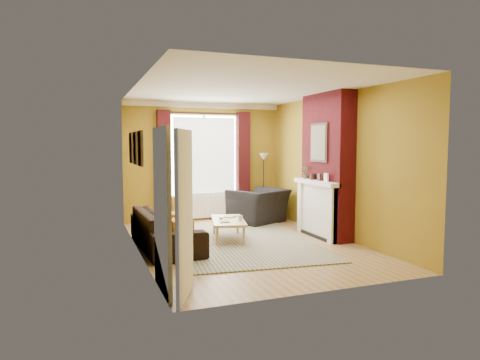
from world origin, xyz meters
The scene contains 12 objects.
ground centered at (0.00, 0.00, 0.00)m, with size 5.50×5.50×0.00m, color olive.
room_walls centered at (0.64, 0.27, 1.39)m, with size 3.82×5.54×2.83m.
striped_rug centered at (-0.06, 0.13, 0.01)m, with size 2.99×3.89×0.02m.
sofa centered at (-1.42, 0.20, 0.33)m, with size 2.25×0.88×0.66m, color black.
armchair centered at (1.05, 1.83, 0.39)m, with size 1.20×1.05×0.78m, color black.
coffee_table centered at (-0.20, 0.37, 0.35)m, with size 0.86×1.29×0.39m.
wicker_stool centered at (0.76, 2.18, 0.25)m, with size 0.52×0.52×0.50m.
floor_lamp centered at (1.42, 2.40, 1.26)m, with size 0.26×0.26×1.60m.
book_a centered at (-0.42, 0.19, 0.41)m, with size 0.18×0.24×0.02m, color #999999.
book_b centered at (-0.15, 0.68, 0.40)m, with size 0.19×0.26×0.02m, color #999999.
mug centered at (-0.02, 0.19, 0.44)m, with size 0.10×0.10×0.09m, color #999999.
tv_remote centered at (-0.30, 0.50, 0.41)m, with size 0.07×0.16×0.02m.
Camera 1 is at (-2.79, -7.21, 1.82)m, focal length 32.00 mm.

